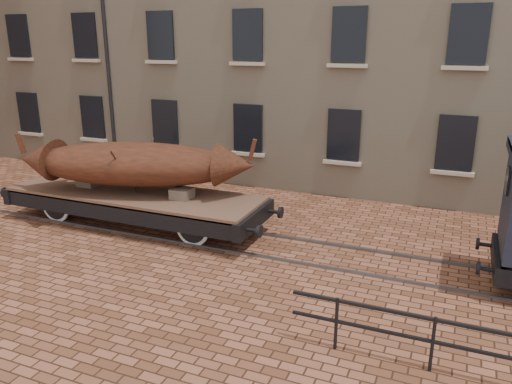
% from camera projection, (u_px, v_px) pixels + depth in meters
% --- Properties ---
extents(ground, '(90.00, 90.00, 0.00)m').
position_uv_depth(ground, '(260.00, 245.00, 13.32)').
color(ground, brown).
extents(rail_track, '(30.00, 1.52, 0.06)m').
position_uv_depth(rail_track, '(260.00, 244.00, 13.31)').
color(rail_track, '#59595E').
rests_on(rail_track, ground).
extents(flatcar_wagon, '(8.61, 2.34, 1.30)m').
position_uv_depth(flatcar_wagon, '(134.00, 198.00, 14.55)').
color(flatcar_wagon, brown).
rests_on(flatcar_wagon, ground).
extents(iron_boat, '(6.94, 3.51, 1.66)m').
position_uv_depth(iron_boat, '(135.00, 164.00, 14.20)').
color(iron_boat, '#5D2917').
rests_on(iron_boat, flatcar_wagon).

